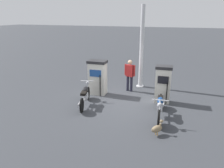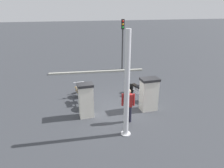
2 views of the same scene
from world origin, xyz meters
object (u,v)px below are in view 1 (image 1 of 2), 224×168
Objects in this scene: attendant_person at (130,74)px; wandering_duck at (157,128)px; motorcycle_near_pump at (85,95)px; motorcycle_far_pump at (160,106)px; fuel_pump_near at (98,77)px; fuel_pump_far at (163,84)px; canopy_support_pole at (142,49)px.

attendant_person reaches higher than wandering_duck.
motorcycle_near_pump is 0.87× the size of motorcycle_far_pump.
fuel_pump_near is at bearing -55.87° from attendant_person.
motorcycle_far_pump is at bearing 3.79° from fuel_pump_far.
fuel_pump_far reaches higher than motorcycle_far_pump.
motorcycle_near_pump is 3.11m from motorcycle_far_pump.
canopy_support_pole is at bearing -155.97° from motorcycle_far_pump.
canopy_support_pole is (-4.60, -1.57, 1.75)m from wandering_duck.
fuel_pump_far is at bearing 115.52° from motorcycle_near_pump.
motorcycle_near_pump is at bearing -91.44° from motorcycle_far_pump.
motorcycle_far_pump is at bearing 36.98° from attendant_person.
fuel_pump_far is at bearing 37.51° from canopy_support_pole.
canopy_support_pole is (-3.30, -1.47, 1.54)m from motorcycle_far_pump.
motorcycle_near_pump is 3.50m from wandering_duck.
wandering_duck is at bearing 4.34° from motorcycle_far_pump.
fuel_pump_near reaches higher than wandering_duck.
fuel_pump_near reaches higher than attendant_person.
fuel_pump_near is 1.61m from attendant_person.
fuel_pump_near is 0.76× the size of motorcycle_far_pump.
canopy_support_pole is (-3.22, 1.64, 1.53)m from motorcycle_near_pump.
attendant_person is (-2.34, 1.29, 0.43)m from motorcycle_near_pump.
fuel_pump_far is 0.39× the size of canopy_support_pole.
fuel_pump_far is at bearing 90.00° from fuel_pump_near.
canopy_support_pole is at bearing -142.49° from fuel_pump_far.
wandering_duck is at bearing 66.71° from motorcycle_near_pump.
fuel_pump_near is 3.05m from fuel_pump_far.
attendant_person is (-2.41, -1.82, 0.44)m from motorcycle_far_pump.
wandering_duck is (3.72, 1.92, -0.66)m from attendant_person.
attendant_person reaches higher than motorcycle_far_pump.
motorcycle_far_pump is 3.06m from attendant_person.
canopy_support_pole is at bearing 158.48° from attendant_person.
motorcycle_near_pump is 0.46× the size of canopy_support_pole.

